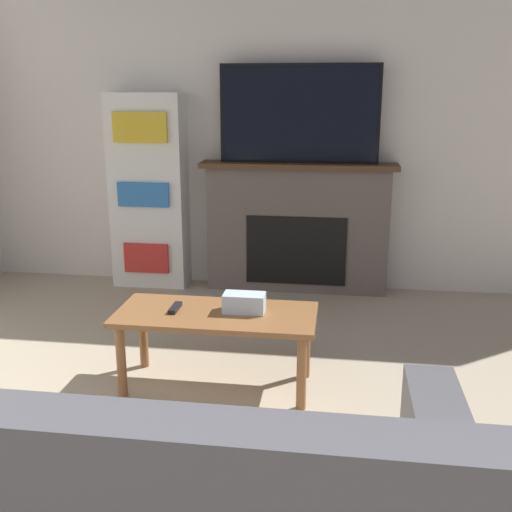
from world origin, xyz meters
name	(u,v)px	position (x,y,z in m)	size (l,w,h in m)	color
wall_back	(286,119)	(0.00, 4.13, 1.35)	(6.02, 0.06, 2.70)	silver
fireplace	(297,227)	(0.11, 3.99, 0.52)	(1.53, 0.28, 1.03)	#605651
tv	(299,114)	(0.11, 3.97, 1.40)	(1.21, 0.03, 0.73)	black
coffee_table	(216,323)	(-0.19, 2.26, 0.37)	(1.06, 0.48, 0.43)	brown
tissue_box	(244,303)	(-0.04, 2.29, 0.48)	(0.22, 0.12, 0.10)	silver
remote_control	(175,308)	(-0.41, 2.27, 0.44)	(0.04, 0.15, 0.02)	black
bookshelf	(149,192)	(-1.09, 3.97, 0.78)	(0.60, 0.29, 1.55)	white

